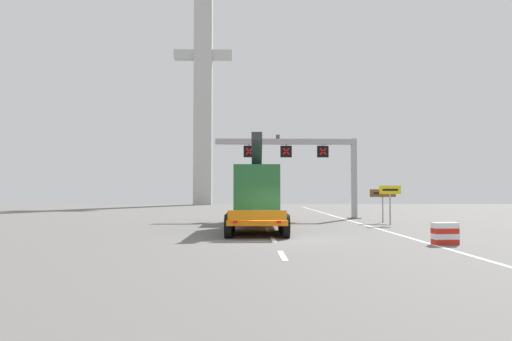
{
  "coord_description": "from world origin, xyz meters",
  "views": [
    {
      "loc": [
        -1.47,
        -22.95,
        2.23
      ],
      "look_at": [
        -0.73,
        9.83,
        3.53
      ],
      "focal_mm": 34.9,
      "sensor_mm": 36.0,
      "label": 1
    }
  ],
  "objects_px": {
    "heavy_haul_truck_orange": "(256,194)",
    "exit_sign_yellow": "(390,195)",
    "crash_barrier_striped": "(445,234)",
    "bridge_pylon_distant": "(203,81)",
    "overhead_lane_gantry": "(305,154)",
    "tourist_info_sign_brown": "(383,197)"
  },
  "relations": [
    {
      "from": "tourist_info_sign_brown",
      "to": "bridge_pylon_distant",
      "type": "relative_size",
      "value": 0.06
    },
    {
      "from": "heavy_haul_truck_orange",
      "to": "crash_barrier_striped",
      "type": "relative_size",
      "value": 13.55
    },
    {
      "from": "overhead_lane_gantry",
      "to": "bridge_pylon_distant",
      "type": "distance_m",
      "value": 42.03
    },
    {
      "from": "heavy_haul_truck_orange",
      "to": "exit_sign_yellow",
      "type": "height_order",
      "value": "heavy_haul_truck_orange"
    },
    {
      "from": "exit_sign_yellow",
      "to": "overhead_lane_gantry",
      "type": "bearing_deg",
      "value": 122.72
    },
    {
      "from": "heavy_haul_truck_orange",
      "to": "tourist_info_sign_brown",
      "type": "distance_m",
      "value": 9.44
    },
    {
      "from": "crash_barrier_striped",
      "to": "bridge_pylon_distant",
      "type": "relative_size",
      "value": 0.03
    },
    {
      "from": "overhead_lane_gantry",
      "to": "heavy_haul_truck_orange",
      "type": "relative_size",
      "value": 0.81
    },
    {
      "from": "overhead_lane_gantry",
      "to": "exit_sign_yellow",
      "type": "height_order",
      "value": "overhead_lane_gantry"
    },
    {
      "from": "overhead_lane_gantry",
      "to": "bridge_pylon_distant",
      "type": "xyz_separation_m",
      "value": [
        -11.22,
        37.98,
        14.1
      ]
    },
    {
      "from": "exit_sign_yellow",
      "to": "bridge_pylon_distant",
      "type": "distance_m",
      "value": 50.86
    },
    {
      "from": "exit_sign_yellow",
      "to": "crash_barrier_striped",
      "type": "bearing_deg",
      "value": -95.67
    },
    {
      "from": "tourist_info_sign_brown",
      "to": "crash_barrier_striped",
      "type": "distance_m",
      "value": 13.88
    },
    {
      "from": "exit_sign_yellow",
      "to": "bridge_pylon_distant",
      "type": "bearing_deg",
      "value": 109.32
    },
    {
      "from": "heavy_haul_truck_orange",
      "to": "exit_sign_yellow",
      "type": "bearing_deg",
      "value": 7.96
    },
    {
      "from": "bridge_pylon_distant",
      "to": "tourist_info_sign_brown",
      "type": "bearing_deg",
      "value": -69.55
    },
    {
      "from": "exit_sign_yellow",
      "to": "tourist_info_sign_brown",
      "type": "height_order",
      "value": "exit_sign_yellow"
    },
    {
      "from": "bridge_pylon_distant",
      "to": "crash_barrier_striped",
      "type": "bearing_deg",
      "value": -75.46
    },
    {
      "from": "heavy_haul_truck_orange",
      "to": "bridge_pylon_distant",
      "type": "bearing_deg",
      "value": 98.84
    },
    {
      "from": "exit_sign_yellow",
      "to": "bridge_pylon_distant",
      "type": "height_order",
      "value": "bridge_pylon_distant"
    },
    {
      "from": "crash_barrier_striped",
      "to": "exit_sign_yellow",
      "type": "bearing_deg",
      "value": 84.33
    },
    {
      "from": "heavy_haul_truck_orange",
      "to": "tourist_info_sign_brown",
      "type": "height_order",
      "value": "heavy_haul_truck_orange"
    }
  ]
}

